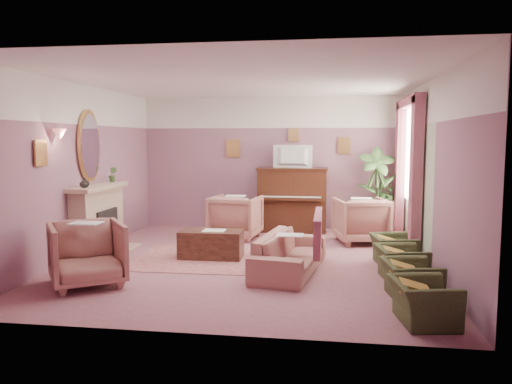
# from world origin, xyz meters

# --- Properties ---
(floor) EXTENTS (5.50, 6.00, 0.01)m
(floor) POSITION_xyz_m (0.00, 0.00, 0.00)
(floor) COLOR #9B5F6B
(floor) RESTS_ON ground
(ceiling) EXTENTS (5.50, 6.00, 0.01)m
(ceiling) POSITION_xyz_m (0.00, 0.00, 2.80)
(ceiling) COLOR white
(ceiling) RESTS_ON wall_back
(wall_back) EXTENTS (5.50, 0.02, 2.80)m
(wall_back) POSITION_xyz_m (0.00, 3.00, 1.40)
(wall_back) COLOR slate
(wall_back) RESTS_ON floor
(wall_front) EXTENTS (5.50, 0.02, 2.80)m
(wall_front) POSITION_xyz_m (0.00, -3.00, 1.40)
(wall_front) COLOR slate
(wall_front) RESTS_ON floor
(wall_left) EXTENTS (0.02, 6.00, 2.80)m
(wall_left) POSITION_xyz_m (-2.75, 0.00, 1.40)
(wall_left) COLOR slate
(wall_left) RESTS_ON floor
(wall_right) EXTENTS (0.02, 6.00, 2.80)m
(wall_right) POSITION_xyz_m (2.75, 0.00, 1.40)
(wall_right) COLOR slate
(wall_right) RESTS_ON floor
(picture_rail_band) EXTENTS (5.50, 0.01, 0.65)m
(picture_rail_band) POSITION_xyz_m (0.00, 2.99, 2.47)
(picture_rail_band) COLOR white
(picture_rail_band) RESTS_ON wall_back
(stripe_panel) EXTENTS (0.01, 3.00, 2.15)m
(stripe_panel) POSITION_xyz_m (2.73, 1.30, 1.07)
(stripe_panel) COLOR #B5C3A3
(stripe_panel) RESTS_ON wall_right
(fireplace_surround) EXTENTS (0.30, 1.40, 1.10)m
(fireplace_surround) POSITION_xyz_m (-2.59, 0.20, 0.55)
(fireplace_surround) COLOR tan
(fireplace_surround) RESTS_ON floor
(fireplace_inset) EXTENTS (0.18, 0.72, 0.68)m
(fireplace_inset) POSITION_xyz_m (-2.49, 0.20, 0.40)
(fireplace_inset) COLOR black
(fireplace_inset) RESTS_ON floor
(fire_ember) EXTENTS (0.06, 0.54, 0.10)m
(fire_ember) POSITION_xyz_m (-2.45, 0.20, 0.22)
(fire_ember) COLOR #FF2405
(fire_ember) RESTS_ON floor
(mantel_shelf) EXTENTS (0.40, 1.55, 0.07)m
(mantel_shelf) POSITION_xyz_m (-2.56, 0.20, 1.12)
(mantel_shelf) COLOR tan
(mantel_shelf) RESTS_ON fireplace_surround
(hearth) EXTENTS (0.55, 1.50, 0.02)m
(hearth) POSITION_xyz_m (-2.39, 0.20, 0.01)
(hearth) COLOR tan
(hearth) RESTS_ON floor
(mirror_frame) EXTENTS (0.04, 0.72, 1.20)m
(mirror_frame) POSITION_xyz_m (-2.70, 0.20, 1.80)
(mirror_frame) COLOR tan
(mirror_frame) RESTS_ON wall_left
(mirror_glass) EXTENTS (0.01, 0.60, 1.06)m
(mirror_glass) POSITION_xyz_m (-2.67, 0.20, 1.80)
(mirror_glass) COLOR silver
(mirror_glass) RESTS_ON wall_left
(sconce_shade) EXTENTS (0.20, 0.20, 0.16)m
(sconce_shade) POSITION_xyz_m (-2.62, -0.85, 1.98)
(sconce_shade) COLOR #E97E78
(sconce_shade) RESTS_ON wall_left
(piano) EXTENTS (1.40, 0.60, 1.30)m
(piano) POSITION_xyz_m (0.50, 2.68, 0.65)
(piano) COLOR #3B1C11
(piano) RESTS_ON floor
(piano_keyshelf) EXTENTS (1.30, 0.12, 0.06)m
(piano_keyshelf) POSITION_xyz_m (0.50, 2.33, 0.72)
(piano_keyshelf) COLOR #3B1C11
(piano_keyshelf) RESTS_ON piano
(piano_keys) EXTENTS (1.20, 0.08, 0.02)m
(piano_keys) POSITION_xyz_m (0.50, 2.33, 0.76)
(piano_keys) COLOR silver
(piano_keys) RESTS_ON piano
(piano_top) EXTENTS (1.45, 0.65, 0.04)m
(piano_top) POSITION_xyz_m (0.50, 2.68, 1.31)
(piano_top) COLOR #3B1C11
(piano_top) RESTS_ON piano
(television) EXTENTS (0.80, 0.12, 0.48)m
(television) POSITION_xyz_m (0.50, 2.63, 1.60)
(television) COLOR black
(television) RESTS_ON piano
(print_back_left) EXTENTS (0.30, 0.03, 0.38)m
(print_back_left) POSITION_xyz_m (-0.80, 2.96, 1.72)
(print_back_left) COLOR tan
(print_back_left) RESTS_ON wall_back
(print_back_right) EXTENTS (0.26, 0.03, 0.34)m
(print_back_right) POSITION_xyz_m (1.55, 2.96, 1.78)
(print_back_right) COLOR tan
(print_back_right) RESTS_ON wall_back
(print_back_mid) EXTENTS (0.22, 0.03, 0.26)m
(print_back_mid) POSITION_xyz_m (0.50, 2.96, 2.00)
(print_back_mid) COLOR tan
(print_back_mid) RESTS_ON wall_back
(print_left_wall) EXTENTS (0.03, 0.28, 0.36)m
(print_left_wall) POSITION_xyz_m (-2.71, -1.20, 1.72)
(print_left_wall) COLOR tan
(print_left_wall) RESTS_ON wall_left
(window_blind) EXTENTS (0.03, 1.40, 1.80)m
(window_blind) POSITION_xyz_m (2.70, 1.55, 1.70)
(window_blind) COLOR beige
(window_blind) RESTS_ON wall_right
(curtain_left) EXTENTS (0.16, 0.34, 2.60)m
(curtain_left) POSITION_xyz_m (2.62, 0.63, 1.30)
(curtain_left) COLOR #9D4E61
(curtain_left) RESTS_ON floor
(curtain_right) EXTENTS (0.16, 0.34, 2.60)m
(curtain_right) POSITION_xyz_m (2.62, 2.47, 1.30)
(curtain_right) COLOR #9D4E61
(curtain_right) RESTS_ON floor
(pelmet) EXTENTS (0.16, 2.20, 0.16)m
(pelmet) POSITION_xyz_m (2.62, 1.55, 2.56)
(pelmet) COLOR #9D4E61
(pelmet) RESTS_ON wall_right
(mantel_plant) EXTENTS (0.16, 0.16, 0.28)m
(mantel_plant) POSITION_xyz_m (-2.55, 0.75, 1.29)
(mantel_plant) COLOR #3E6732
(mantel_plant) RESTS_ON mantel_shelf
(mantel_vase) EXTENTS (0.16, 0.16, 0.16)m
(mantel_vase) POSITION_xyz_m (-2.55, -0.30, 1.23)
(mantel_vase) COLOR white
(mantel_vase) RESTS_ON mantel_shelf
(area_rug) EXTENTS (2.53, 1.84, 0.01)m
(area_rug) POSITION_xyz_m (-0.55, 0.01, 0.01)
(area_rug) COLOR #AC6464
(area_rug) RESTS_ON floor
(coffee_table) EXTENTS (1.01, 0.52, 0.45)m
(coffee_table) POSITION_xyz_m (-0.62, 0.10, 0.23)
(coffee_table) COLOR #44261B
(coffee_table) RESTS_ON floor
(table_paper) EXTENTS (0.35, 0.28, 0.01)m
(table_paper) POSITION_xyz_m (-0.57, 0.10, 0.46)
(table_paper) COLOR silver
(table_paper) RESTS_ON coffee_table
(sofa) EXTENTS (0.63, 1.88, 0.76)m
(sofa) POSITION_xyz_m (0.70, -0.55, 0.38)
(sofa) COLOR #AD7568
(sofa) RESTS_ON floor
(sofa_throw) EXTENTS (0.10, 1.43, 0.52)m
(sofa_throw) POSITION_xyz_m (1.10, -0.55, 0.60)
(sofa_throw) COLOR #9D4E61
(sofa_throw) RESTS_ON sofa
(floral_armchair_left) EXTENTS (0.89, 0.89, 0.93)m
(floral_armchair_left) POSITION_xyz_m (-0.53, 1.75, 0.47)
(floral_armchair_left) COLOR #AD7568
(floral_armchair_left) RESTS_ON floor
(floral_armchair_right) EXTENTS (0.89, 0.89, 0.93)m
(floral_armchair_right) POSITION_xyz_m (1.84, 1.67, 0.47)
(floral_armchair_right) COLOR #AD7568
(floral_armchair_right) RESTS_ON floor
(floral_armchair_front) EXTENTS (0.89, 0.89, 0.93)m
(floral_armchair_front) POSITION_xyz_m (-1.87, -1.61, 0.47)
(floral_armchair_front) COLOR #AD7568
(floral_armchair_front) RESTS_ON floor
(olive_chair_a) EXTENTS (0.49, 0.70, 0.61)m
(olive_chair_a) POSITION_xyz_m (2.23, -2.38, 0.30)
(olive_chair_a) COLOR #3F4928
(olive_chair_a) RESTS_ON floor
(olive_chair_b) EXTENTS (0.49, 0.70, 0.61)m
(olive_chair_b) POSITION_xyz_m (2.23, -1.56, 0.30)
(olive_chair_b) COLOR #3F4928
(olive_chair_b) RESTS_ON floor
(olive_chair_c) EXTENTS (0.49, 0.70, 0.61)m
(olive_chair_c) POSITION_xyz_m (2.23, -0.74, 0.30)
(olive_chair_c) COLOR #3F4928
(olive_chair_c) RESTS_ON floor
(olive_chair_d) EXTENTS (0.49, 0.70, 0.61)m
(olive_chair_d) POSITION_xyz_m (2.23, 0.08, 0.30)
(olive_chair_d) COLOR #3F4928
(olive_chair_d) RESTS_ON floor
(side_table) EXTENTS (0.52, 0.52, 0.70)m
(side_table) POSITION_xyz_m (2.34, 2.64, 0.35)
(side_table) COLOR white
(side_table) RESTS_ON floor
(side_plant_big) EXTENTS (0.30, 0.30, 0.34)m
(side_plant_big) POSITION_xyz_m (2.34, 2.64, 0.87)
(side_plant_big) COLOR #3E6732
(side_plant_big) RESTS_ON side_table
(side_plant_small) EXTENTS (0.16, 0.16, 0.28)m
(side_plant_small) POSITION_xyz_m (2.46, 2.54, 0.84)
(side_plant_small) COLOR #3E6732
(side_plant_small) RESTS_ON side_table
(palm_pot) EXTENTS (0.34, 0.34, 0.34)m
(palm_pot) POSITION_xyz_m (2.18, 2.48, 0.17)
(palm_pot) COLOR brown
(palm_pot) RESTS_ON floor
(palm_plant) EXTENTS (0.76, 0.76, 1.44)m
(palm_plant) POSITION_xyz_m (2.18, 2.48, 1.06)
(palm_plant) COLOR #3E6732
(palm_plant) RESTS_ON palm_pot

